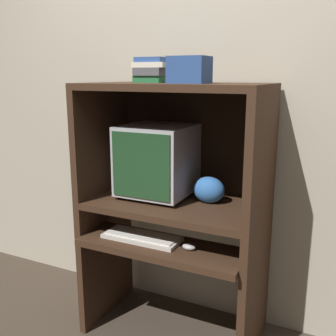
{
  "coord_description": "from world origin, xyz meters",
  "views": [
    {
      "loc": [
        0.88,
        -1.62,
        1.5
      ],
      "look_at": [
        -0.04,
        0.27,
        1.0
      ],
      "focal_mm": 42.0,
      "sensor_mm": 36.0,
      "label": 1
    }
  ],
  "objects_px": {
    "crt_monitor": "(157,160)",
    "book_stack": "(152,70)",
    "keyboard": "(142,237)",
    "storage_box": "(190,70)",
    "mouse": "(189,247)",
    "snack_bag": "(209,190)"
  },
  "relations": [
    {
      "from": "crt_monitor",
      "to": "book_stack",
      "type": "height_order",
      "value": "book_stack"
    },
    {
      "from": "keyboard",
      "to": "storage_box",
      "type": "height_order",
      "value": "storage_box"
    },
    {
      "from": "mouse",
      "to": "book_stack",
      "type": "xyz_separation_m",
      "value": [
        -0.33,
        0.23,
        0.89
      ]
    },
    {
      "from": "keyboard",
      "to": "snack_bag",
      "type": "xyz_separation_m",
      "value": [
        0.3,
        0.22,
        0.25
      ]
    },
    {
      "from": "crt_monitor",
      "to": "book_stack",
      "type": "relative_size",
      "value": 2.15
    },
    {
      "from": "snack_bag",
      "to": "book_stack",
      "type": "height_order",
      "value": "book_stack"
    },
    {
      "from": "keyboard",
      "to": "mouse",
      "type": "xyz_separation_m",
      "value": [
        0.28,
        -0.01,
        0.0
      ]
    },
    {
      "from": "keyboard",
      "to": "book_stack",
      "type": "distance_m",
      "value": 0.92
    },
    {
      "from": "crt_monitor",
      "to": "storage_box",
      "type": "xyz_separation_m",
      "value": [
        0.24,
        -0.1,
        0.5
      ]
    },
    {
      "from": "book_stack",
      "to": "storage_box",
      "type": "distance_m",
      "value": 0.29
    },
    {
      "from": "crt_monitor",
      "to": "mouse",
      "type": "bearing_deg",
      "value": -36.78
    },
    {
      "from": "mouse",
      "to": "book_stack",
      "type": "relative_size",
      "value": 0.37
    },
    {
      "from": "crt_monitor",
      "to": "keyboard",
      "type": "height_order",
      "value": "crt_monitor"
    },
    {
      "from": "mouse",
      "to": "book_stack",
      "type": "distance_m",
      "value": 0.97
    },
    {
      "from": "snack_bag",
      "to": "storage_box",
      "type": "relative_size",
      "value": 0.94
    },
    {
      "from": "mouse",
      "to": "storage_box",
      "type": "height_order",
      "value": "storage_box"
    },
    {
      "from": "snack_bag",
      "to": "book_stack",
      "type": "bearing_deg",
      "value": -179.67
    },
    {
      "from": "keyboard",
      "to": "book_stack",
      "type": "bearing_deg",
      "value": 101.99
    },
    {
      "from": "crt_monitor",
      "to": "storage_box",
      "type": "distance_m",
      "value": 0.56
    },
    {
      "from": "crt_monitor",
      "to": "storage_box",
      "type": "bearing_deg",
      "value": -23.36
    },
    {
      "from": "crt_monitor",
      "to": "snack_bag",
      "type": "relative_size",
      "value": 2.33
    },
    {
      "from": "book_stack",
      "to": "keyboard",
      "type": "bearing_deg",
      "value": -78.01
    }
  ]
}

